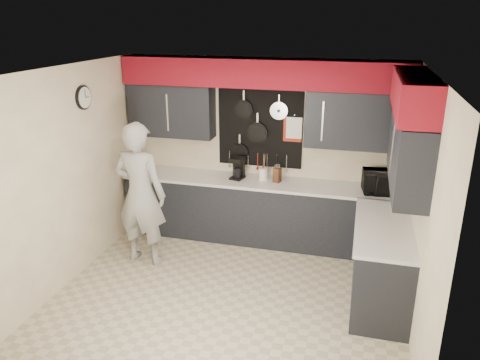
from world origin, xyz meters
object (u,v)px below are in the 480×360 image
(microwave, at_px, (384,182))
(coffee_maker, at_px, (238,167))
(person, at_px, (140,194))
(utensil_crock, at_px, (263,174))
(knife_block, at_px, (277,175))

(microwave, relative_size, coffee_maker, 1.71)
(person, bearing_deg, utensil_crock, -138.67)
(knife_block, xyz_separation_m, coffee_maker, (-0.57, 0.03, 0.06))
(microwave, xyz_separation_m, coffee_maker, (-2.00, 0.08, 0.01))
(knife_block, height_order, person, person)
(knife_block, bearing_deg, utensil_crock, -176.79)
(microwave, relative_size, person, 0.28)
(microwave, height_order, utensil_crock, microwave)
(utensil_crock, bearing_deg, person, -142.62)
(utensil_crock, relative_size, person, 0.09)
(knife_block, distance_m, person, 1.89)
(coffee_maker, bearing_deg, utensil_crock, 17.23)
(coffee_maker, height_order, person, person)
(knife_block, height_order, utensil_crock, knife_block)
(microwave, relative_size, utensil_crock, 3.18)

